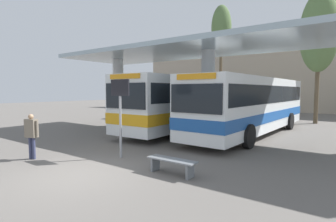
{
  "coord_description": "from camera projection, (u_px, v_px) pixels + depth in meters",
  "views": [
    {
      "loc": [
        6.63,
        -4.6,
        2.47
      ],
      "look_at": [
        0.0,
        4.44,
        1.6
      ],
      "focal_mm": 28.0,
      "sensor_mm": 36.0,
      "label": 1
    }
  ],
  "objects": [
    {
      "name": "townhouse_backdrop",
      "position": [
        290.0,
        63.0,
        29.87
      ],
      "size": [
        40.0,
        0.58,
        9.63
      ],
      "color": "tan",
      "rests_on": "ground_plane"
    },
    {
      "name": "ground_plane",
      "position": [
        80.0,
        174.0,
        7.8
      ],
      "size": [
        100.0,
        100.0,
        0.0
      ],
      "primitive_type": "plane",
      "color": "#605B56"
    },
    {
      "name": "poplar_tree_behind_left",
      "position": [
        319.0,
        33.0,
        19.23
      ],
      "size": [
        2.67,
        2.67,
        9.71
      ],
      "color": "brown",
      "rests_on": "ground_plane"
    },
    {
      "name": "poplar_tree_behind_right",
      "position": [
        221.0,
        29.0,
        25.16
      ],
      "size": [
        1.9,
        1.9,
        10.66
      ],
      "color": "brown",
      "rests_on": "ground_plane"
    },
    {
      "name": "pedestrian_waiting",
      "position": [
        31.0,
        132.0,
        9.41
      ],
      "size": [
        0.6,
        0.35,
        1.64
      ],
      "rotation": [
        0.0,
        0.0,
        0.31
      ],
      "color": "#333856",
      "rests_on": "ground_plane"
    },
    {
      "name": "info_sign_platform",
      "position": [
        120.0,
        102.0,
        9.54
      ],
      "size": [
        0.9,
        0.09,
        2.88
      ],
      "color": "gray",
      "rests_on": "ground_plane"
    },
    {
      "name": "transit_bus_center_bay",
      "position": [
        253.0,
        103.0,
        14.78
      ],
      "size": [
        2.99,
        12.28,
        3.15
      ],
      "rotation": [
        0.0,
        0.0,
        3.11
      ],
      "color": "white",
      "rests_on": "ground_plane"
    },
    {
      "name": "waiting_bench_near_pillar",
      "position": [
        172.0,
        163.0,
        7.72
      ],
      "size": [
        1.57,
        0.44,
        0.46
      ],
      "color": "slate",
      "rests_on": "ground_plane"
    },
    {
      "name": "station_canopy",
      "position": [
        208.0,
        58.0,
        13.96
      ],
      "size": [
        18.9,
        5.81,
        4.86
      ],
      "color": "silver",
      "rests_on": "ground_plane"
    },
    {
      "name": "transit_bus_left_bay",
      "position": [
        189.0,
        101.0,
        16.62
      ],
      "size": [
        3.08,
        11.71,
        3.26
      ],
      "rotation": [
        0.0,
        0.0,
        3.17
      ],
      "color": "white",
      "rests_on": "ground_plane"
    }
  ]
}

